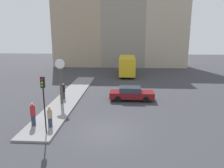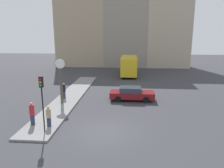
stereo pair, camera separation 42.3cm
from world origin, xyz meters
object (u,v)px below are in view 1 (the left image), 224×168
at_px(traffic_light_near, 43,94).
at_px(pedestrian_tan_coat, 50,117).
at_px(street_clock, 61,80).
at_px(pedestrian_black_jacket, 64,91).
at_px(pedestrian_red_top, 33,114).
at_px(bus_distant, 127,65).
at_px(sedan_car, 131,93).

height_order(traffic_light_near, pedestrian_tan_coat, traffic_light_near).
relative_size(street_clock, pedestrian_black_jacket, 2.67).
xyz_separation_m(traffic_light_near, pedestrian_black_jacket, (-1.05, 8.23, -2.05)).
relative_size(street_clock, pedestrian_red_top, 2.50).
bearing_deg(bus_distant, pedestrian_tan_coat, -105.13).
relative_size(pedestrian_red_top, pedestrian_black_jacket, 1.07).
height_order(street_clock, pedestrian_black_jacket, street_clock).
height_order(sedan_car, traffic_light_near, traffic_light_near).
bearing_deg(pedestrian_tan_coat, traffic_light_near, -86.01).
height_order(street_clock, pedestrian_tan_coat, street_clock).
bearing_deg(sedan_car, bus_distant, 91.71).
bearing_deg(pedestrian_black_jacket, traffic_light_near, -82.69).
distance_m(bus_distant, street_clock, 17.40).
bearing_deg(street_clock, pedestrian_black_jacket, 99.01).
bearing_deg(street_clock, sedan_car, 16.42).
bearing_deg(pedestrian_black_jacket, street_clock, -80.99).
distance_m(street_clock, pedestrian_black_jacket, 2.24).
relative_size(sedan_car, pedestrian_tan_coat, 2.94).
distance_m(street_clock, pedestrian_red_top, 5.60).
bearing_deg(bus_distant, pedestrian_black_jacket, -115.25).
height_order(bus_distant, pedestrian_tan_coat, bus_distant).
bearing_deg(pedestrian_tan_coat, pedestrian_black_jacket, 97.80).
xyz_separation_m(street_clock, pedestrian_tan_coat, (0.72, -5.54, -1.60)).
xyz_separation_m(bus_distant, street_clock, (-6.57, -16.09, 0.75)).
height_order(pedestrian_red_top, pedestrian_tan_coat, pedestrian_red_top).
relative_size(bus_distant, pedestrian_red_top, 3.99).
bearing_deg(pedestrian_tan_coat, bus_distant, 74.87).
height_order(traffic_light_near, pedestrian_black_jacket, traffic_light_near).
xyz_separation_m(sedan_car, street_clock, (-6.99, -2.06, 1.80)).
bearing_deg(pedestrian_red_top, pedestrian_tan_coat, -7.33).
relative_size(traffic_light_near, pedestrian_tan_coat, 2.55).
bearing_deg(traffic_light_near, pedestrian_red_top, 139.03).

